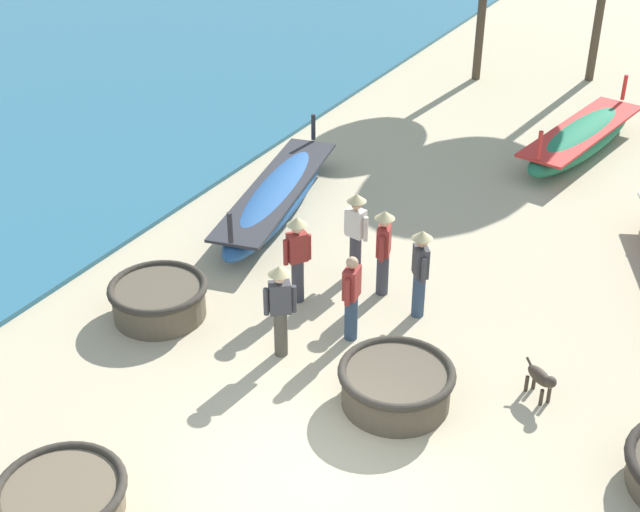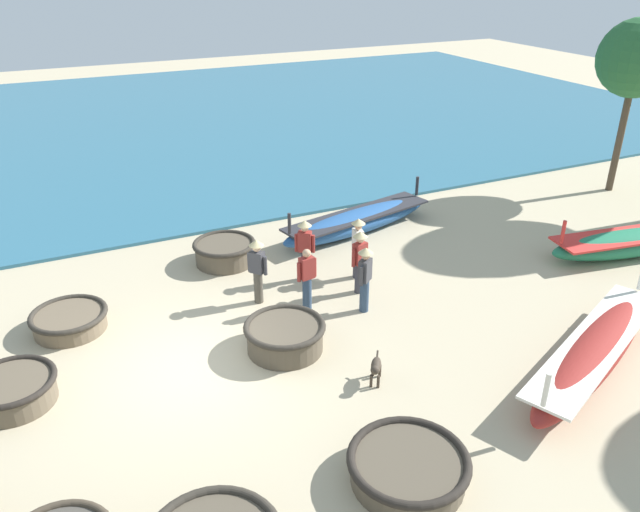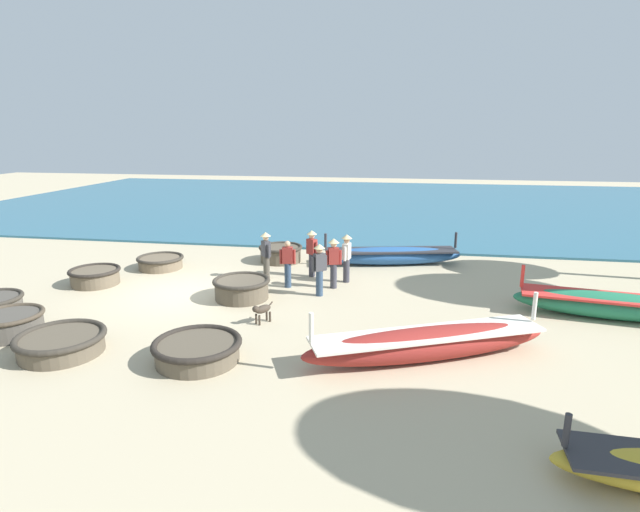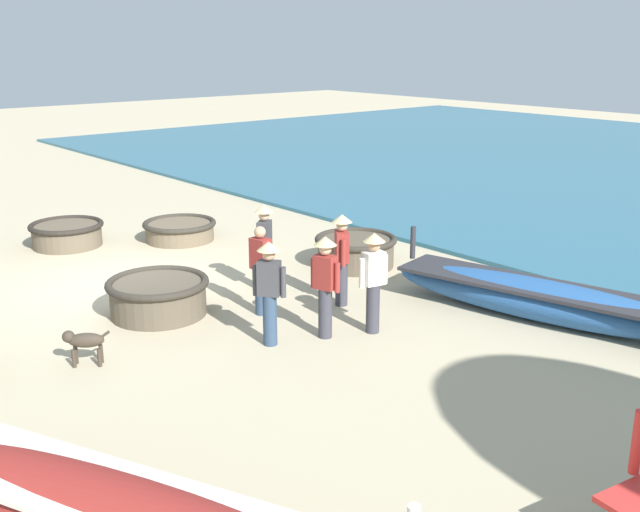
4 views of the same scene
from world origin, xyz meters
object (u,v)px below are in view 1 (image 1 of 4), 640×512
at_px(coracle_far_left, 396,384).
at_px(long_boat_blue_hull, 277,197).
at_px(coracle_center, 159,298).
at_px(fisherman_crouching, 297,254).
at_px(dog, 541,379).
at_px(fisherman_hauling, 420,268).
at_px(fisherman_by_coracle, 356,229).
at_px(long_boat_white_hull, 581,138).
at_px(fisherman_with_hat, 351,296).
at_px(coracle_beside_post, 62,497).
at_px(fisherman_standing_right, 280,305).
at_px(fisherman_standing_left, 384,247).

relative_size(coracle_far_left, long_boat_blue_hull, 0.32).
relative_size(coracle_center, fisherman_crouching, 1.03).
distance_m(long_boat_blue_hull, dog, 7.44).
distance_m(fisherman_hauling, fisherman_by_coracle, 1.71).
xyz_separation_m(coracle_center, coracle_far_left, (4.56, -0.10, 0.00)).
xyz_separation_m(long_boat_white_hull, fisherman_with_hat, (-1.22, -9.46, 0.46)).
bearing_deg(fisherman_hauling, fisherman_crouching, -163.10).
xyz_separation_m(coracle_beside_post, fisherman_crouching, (0.07, 5.81, 0.70)).
distance_m(fisherman_standing_right, fisherman_by_coracle, 2.79).
bearing_deg(fisherman_hauling, coracle_far_left, -73.64).
xyz_separation_m(coracle_center, fisherman_with_hat, (3.19, 1.04, 0.49)).
distance_m(coracle_center, fisherman_standing_right, 2.49).
distance_m(coracle_beside_post, long_boat_white_hull, 14.95).
bearing_deg(fisherman_standing_right, dog, 13.84).
bearing_deg(fisherman_with_hat, coracle_beside_post, -105.25).
bearing_deg(fisherman_standing_left, coracle_far_left, -59.92).
bearing_deg(long_boat_white_hull, fisherman_with_hat, -97.35).
bearing_deg(fisherman_standing_left, fisherman_crouching, -141.68).
distance_m(coracle_center, long_boat_white_hull, 11.39).
relative_size(fisherman_crouching, fisherman_hauling, 1.00).
relative_size(coracle_beside_post, fisherman_standing_left, 1.03).
bearing_deg(fisherman_standing_right, fisherman_standing_left, 75.87).
bearing_deg(fisherman_by_coracle, long_boat_white_hull, 74.54).
height_order(fisherman_standing_right, fisherman_with_hat, fisherman_standing_right).
distance_m(long_boat_blue_hull, fisherman_standing_right, 5.03).
relative_size(fisherman_crouching, fisherman_standing_right, 1.00).
distance_m(fisherman_standing_left, dog, 3.73).
height_order(coracle_far_left, fisherman_crouching, fisherman_crouching).
bearing_deg(coracle_far_left, fisherman_hauling, 106.36).
relative_size(coracle_center, long_boat_white_hull, 0.33).
height_order(long_boat_blue_hull, fisherman_by_coracle, fisherman_by_coracle).
distance_m(fisherman_standing_left, fisherman_standing_right, 2.53).
xyz_separation_m(coracle_far_left, fisherman_by_coracle, (-2.26, 2.98, 0.61)).
bearing_deg(fisherman_standing_right, long_boat_blue_hull, 122.78).
distance_m(long_boat_white_hull, fisherman_crouching, 9.29).
xyz_separation_m(coracle_far_left, fisherman_standing_right, (-2.15, 0.19, 0.61)).
bearing_deg(fisherman_with_hat, fisherman_by_coracle, 115.73).
bearing_deg(coracle_center, fisherman_crouching, 41.09).
distance_m(coracle_far_left, fisherman_by_coracle, 3.79).
distance_m(long_boat_white_hull, fisherman_by_coracle, 7.92).
height_order(coracle_beside_post, coracle_center, coracle_center).
bearing_deg(fisherman_hauling, coracle_center, -150.23).
xyz_separation_m(coracle_beside_post, fisherman_by_coracle, (0.55, 7.10, 0.70)).
distance_m(fisherman_hauling, fisherman_standing_right, 2.58).
height_order(fisherman_hauling, fisherman_by_coracle, same).
xyz_separation_m(coracle_far_left, dog, (1.85, 1.18, 0.02)).
height_order(coracle_beside_post, long_boat_blue_hull, long_boat_blue_hull).
bearing_deg(fisherman_crouching, coracle_center, -138.91).
height_order(coracle_center, fisherman_hauling, fisherman_hauling).
distance_m(coracle_beside_post, fisherman_standing_right, 4.41).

